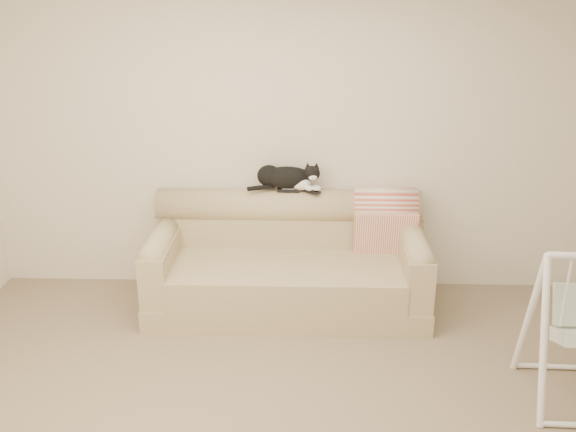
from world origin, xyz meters
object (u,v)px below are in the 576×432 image
at_px(remote_b, 311,191).
at_px(tuxedo_cat, 287,177).
at_px(sofa, 288,264).
at_px(remote_a, 288,190).

bearing_deg(remote_b, tuxedo_cat, 167.25).
height_order(sofa, tuxedo_cat, tuxedo_cat).
bearing_deg(remote_b, remote_a, 174.37).
distance_m(remote_a, tuxedo_cat, 0.10).
xyz_separation_m(remote_b, tuxedo_cat, (-0.20, 0.04, 0.10)).
xyz_separation_m(remote_a, tuxedo_cat, (-0.02, 0.03, 0.10)).
distance_m(sofa, tuxedo_cat, 0.70).
distance_m(sofa, remote_b, 0.62).
xyz_separation_m(sofa, remote_b, (0.18, 0.20, 0.56)).
distance_m(remote_b, tuxedo_cat, 0.22).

